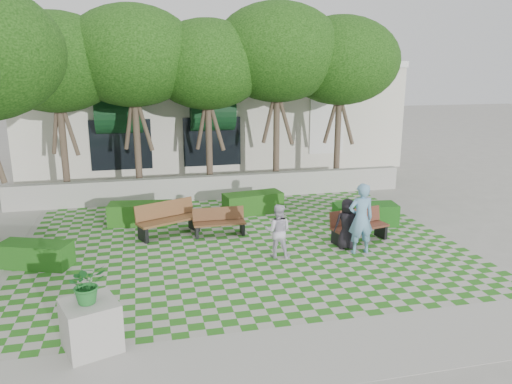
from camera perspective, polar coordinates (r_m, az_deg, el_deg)
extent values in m
plane|color=gray|center=(13.40, -0.62, -7.49)|extent=(90.00, 90.00, 0.00)
plane|color=#2B721E|center=(14.31, -1.50, -6.01)|extent=(12.00, 12.00, 0.00)
cube|color=#9E9B93|center=(9.36, 6.02, -17.90)|extent=(16.00, 2.00, 0.01)
cube|color=#9E9B93|center=(19.09, -4.70, 0.56)|extent=(15.00, 0.36, 0.90)
cube|color=#51281B|center=(14.75, 11.79, -3.93)|extent=(1.82, 0.89, 0.06)
cube|color=#51281B|center=(14.86, 11.26, -2.71)|extent=(1.73, 0.49, 0.44)
cube|color=black|center=(14.38, 9.27, -5.23)|extent=(0.20, 0.49, 0.43)
cube|color=black|center=(15.28, 14.08, -4.30)|extent=(0.20, 0.49, 0.43)
cube|color=#53321C|center=(14.97, -4.19, -3.57)|extent=(1.56, 0.50, 0.05)
cube|color=#53321C|center=(15.12, -4.33, -2.47)|extent=(1.56, 0.13, 0.39)
cube|color=black|center=(14.96, -6.81, -4.45)|extent=(0.09, 0.43, 0.38)
cube|color=black|center=(15.14, -1.58, -4.12)|extent=(0.09, 0.43, 0.38)
cube|color=brown|center=(15.13, -9.91, -3.21)|extent=(1.98, 1.30, 0.06)
cube|color=brown|center=(15.29, -10.43, -1.93)|extent=(1.80, 0.89, 0.48)
cube|color=black|center=(14.86, -12.78, -4.67)|extent=(0.31, 0.53, 0.47)
cube|color=black|center=(15.59, -7.11, -3.52)|extent=(0.31, 0.53, 0.47)
cube|color=#154B14|center=(16.29, 12.38, -2.54)|extent=(2.06, 1.03, 0.69)
cube|color=#1B4913|center=(17.22, -0.35, -1.26)|extent=(2.11, 1.11, 0.70)
cube|color=#1E5015|center=(16.44, -13.08, -2.42)|extent=(2.07, 1.07, 0.69)
cube|color=#1A4E14|center=(13.91, -23.90, -6.57)|extent=(1.93, 1.32, 0.63)
cube|color=#9E9B93|center=(9.70, -18.35, -14.29)|extent=(1.17, 1.17, 0.91)
imported|color=#226D2A|center=(9.35, -18.75, -9.90)|extent=(0.79, 0.74, 0.71)
imported|color=#6798BC|center=(13.69, 11.89, -3.00)|extent=(0.72, 0.48, 1.95)
imported|color=black|center=(14.04, 10.36, -3.61)|extent=(0.75, 0.55, 1.43)
imported|color=silver|center=(13.22, 2.51, -4.45)|extent=(0.85, 0.76, 1.45)
cylinder|color=#47382B|center=(20.19, -21.08, 4.37)|extent=(0.26, 0.26, 3.64)
ellipsoid|color=#1E4C11|center=(19.94, -21.93, 13.60)|extent=(4.80, 4.80, 3.60)
cylinder|color=#47382B|center=(19.98, -13.39, 5.09)|extent=(0.26, 0.26, 3.81)
ellipsoid|color=#1E4C11|center=(19.74, -13.98, 14.87)|extent=(5.00, 5.00, 3.75)
cylinder|color=#47382B|center=(20.18, -5.38, 5.19)|extent=(0.26, 0.26, 3.58)
ellipsoid|color=#1E4C11|center=(19.93, -5.60, 14.31)|extent=(4.60, 4.60, 3.45)
cylinder|color=#47382B|center=(20.72, 2.34, 5.95)|extent=(0.26, 0.26, 3.92)
ellipsoid|color=#1E4C11|center=(20.50, 2.44, 15.67)|extent=(5.20, 5.20, 3.90)
cylinder|color=#47382B|center=(21.61, 9.28, 5.82)|extent=(0.26, 0.26, 3.70)
ellipsoid|color=#1E4C11|center=(21.38, 9.65, 14.59)|extent=(4.80, 4.80, 3.60)
cube|color=beige|center=(26.72, -5.27, 8.96)|extent=(18.00, 8.00, 5.00)
cube|color=white|center=(22.65, -3.94, 14.36)|extent=(18.00, 0.30, 0.30)
cube|color=black|center=(24.12, 8.09, 7.58)|extent=(1.40, 0.10, 2.40)
cylinder|color=#0E3418|center=(22.42, -15.40, 8.77)|extent=(3.00, 1.80, 1.80)
cube|color=black|center=(22.59, -15.16, 5.24)|extent=(2.60, 0.08, 2.20)
cylinder|color=#0E3418|center=(22.64, -5.11, 9.27)|extent=(3.00, 1.80, 1.80)
cube|color=black|center=(22.80, -5.03, 5.76)|extent=(2.60, 0.08, 2.20)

